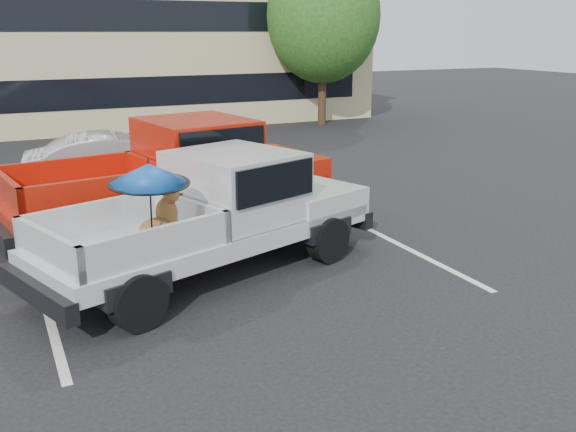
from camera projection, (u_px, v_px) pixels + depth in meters
name	position (u px, v px, depth m)	size (l,w,h in m)	color
ground	(296.00, 317.00, 8.60)	(90.00, 90.00, 0.00)	black
stripe_left	(45.00, 301.00, 9.10)	(0.12, 5.00, 0.01)	silver
stripe_right	(397.00, 243.00, 11.57)	(0.12, 5.00, 0.01)	silver
motel_building	(118.00, 42.00, 26.74)	(20.40, 8.40, 6.30)	tan
tree_right	(323.00, 17.00, 25.01)	(4.46, 4.46, 6.78)	#332114
tree_back	(189.00, 15.00, 30.66)	(4.68, 4.68, 7.11)	#332114
silver_pickup	(224.00, 206.00, 10.03)	(6.02, 3.71, 2.06)	black
red_pickup	(188.00, 170.00, 12.22)	(6.62, 3.20, 2.09)	black
silver_sedan	(117.00, 163.00, 15.15)	(1.45, 4.17, 1.37)	#A2A4A9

